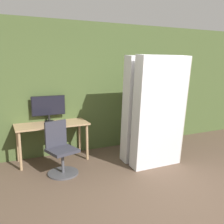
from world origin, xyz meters
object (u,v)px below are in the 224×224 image
bookshelf (155,104)px  mattress_near (160,113)px  monitor (49,107)px  office_chair (61,153)px  mattress_far (148,109)px

bookshelf → mattress_near: bearing=-122.2°
monitor → mattress_near: 2.13m
office_chair → bookshelf: 2.69m
bookshelf → monitor: bearing=-179.9°
mattress_near → office_chair: bearing=164.2°
mattress_far → bookshelf: bearing=48.3°
bookshelf → mattress_far: 1.24m
office_chair → bookshelf: size_ratio=0.49×
mattress_near → mattress_far: same height
monitor → bookshelf: bearing=0.1°
monitor → bookshelf: bookshelf is taller
mattress_far → monitor: bearing=151.4°
monitor → mattress_near: bearing=-37.7°
monitor → mattress_far: mattress_far is taller
bookshelf → mattress_far: size_ratio=0.92×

